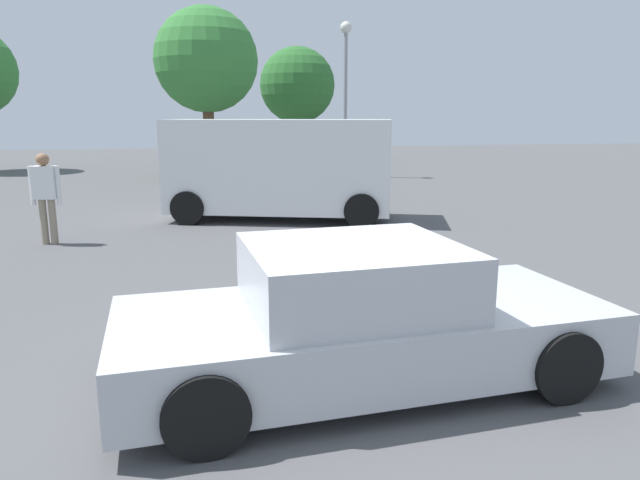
{
  "coord_description": "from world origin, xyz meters",
  "views": [
    {
      "loc": [
        -1.14,
        -4.84,
        2.4
      ],
      "look_at": [
        0.24,
        2.0,
        0.9
      ],
      "focal_mm": 32.69,
      "sensor_mm": 36.0,
      "label": 1
    }
  ],
  "objects_px": {
    "sedan_foreground": "(361,319)",
    "dog": "(568,310)",
    "pedestrian": "(45,190)",
    "light_post_near": "(346,72)",
    "van_white": "(280,166)"
  },
  "relations": [
    {
      "from": "dog",
      "to": "van_white",
      "type": "xyz_separation_m",
      "value": [
        -2.15,
        7.98,
        0.96
      ]
    },
    {
      "from": "van_white",
      "to": "pedestrian",
      "type": "distance_m",
      "value": 5.02
    },
    {
      "from": "dog",
      "to": "light_post_near",
      "type": "xyz_separation_m",
      "value": [
        1.62,
        17.02,
        3.75
      ]
    },
    {
      "from": "sedan_foreground",
      "to": "dog",
      "type": "bearing_deg",
      "value": 9.78
    },
    {
      "from": "van_white",
      "to": "dog",
      "type": "bearing_deg",
      "value": 122.68
    },
    {
      "from": "pedestrian",
      "to": "light_post_near",
      "type": "height_order",
      "value": "light_post_near"
    },
    {
      "from": "sedan_foreground",
      "to": "dog",
      "type": "height_order",
      "value": "sedan_foreground"
    },
    {
      "from": "sedan_foreground",
      "to": "van_white",
      "type": "bearing_deg",
      "value": 82.81
    },
    {
      "from": "sedan_foreground",
      "to": "pedestrian",
      "type": "height_order",
      "value": "pedestrian"
    },
    {
      "from": "sedan_foreground",
      "to": "van_white",
      "type": "relative_size",
      "value": 0.83
    },
    {
      "from": "van_white",
      "to": "light_post_near",
      "type": "relative_size",
      "value": 0.93
    },
    {
      "from": "sedan_foreground",
      "to": "pedestrian",
      "type": "bearing_deg",
      "value": 117.65
    },
    {
      "from": "sedan_foreground",
      "to": "dog",
      "type": "relative_size",
      "value": 6.92
    },
    {
      "from": "sedan_foreground",
      "to": "dog",
      "type": "distance_m",
      "value": 2.67
    },
    {
      "from": "dog",
      "to": "pedestrian",
      "type": "bearing_deg",
      "value": 42.7
    }
  ]
}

